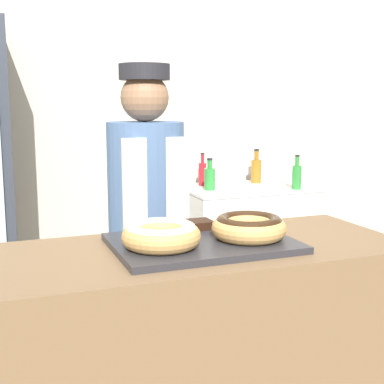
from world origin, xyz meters
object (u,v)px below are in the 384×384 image
chest_freezer (251,244)px  bottle_amber (256,170)px  donut_light_glaze (161,234)px  bottle_red (202,173)px  serving_tray (202,243)px  donut_chocolate_glaze (249,226)px  baker_person (147,235)px  brownie_back_left (172,227)px  brownie_back_right (199,224)px  bottle_green_b (297,176)px  bottle_green (210,178)px

chest_freezer → bottle_amber: 0.56m
donut_light_glaze → bottle_red: bottle_red is taller
serving_tray → chest_freezer: serving_tray is taller
serving_tray → bottle_red: 2.06m
donut_chocolate_glaze → bottle_red: (0.61, 1.95, -0.08)m
bottle_red → chest_freezer: bearing=-26.7°
donut_chocolate_glaze → baker_person: (-0.19, 0.66, -0.17)m
donut_light_glaze → donut_chocolate_glaze: bearing=0.0°
bottle_amber → donut_light_glaze: bearing=-125.3°
serving_tray → chest_freezer: (1.10, 1.75, -0.55)m
donut_light_glaze → brownie_back_left: size_ratio=2.81×
brownie_back_right → baker_person: 0.48m
serving_tray → baker_person: baker_person is taller
chest_freezer → bottle_red: (-0.32, 0.16, 0.53)m
donut_chocolate_glaze → brownie_back_right: size_ratio=2.81×
baker_person → bottle_green_b: (1.36, 0.91, 0.09)m
bottle_green → bottle_amber: (0.46, 0.18, 0.01)m
bottle_green → baker_person: bearing=-125.1°
brownie_back_left → chest_freezer: brownie_back_left is taller
donut_light_glaze → baker_person: size_ratio=0.16×
serving_tray → chest_freezer: bearing=57.9°
serving_tray → donut_light_glaze: 0.18m
brownie_back_right → chest_freezer: bearing=56.7°
donut_chocolate_glaze → baker_person: baker_person is taller
donut_light_glaze → donut_chocolate_glaze: same height
brownie_back_right → bottle_green_b: bottle_green_b is taller
serving_tray → bottle_green: (0.75, 1.71, -0.03)m
donut_chocolate_glaze → baker_person: bearing=106.1°
donut_light_glaze → baker_person: (0.14, 0.66, -0.17)m
bottle_green_b → donut_chocolate_glaze: bearing=-126.8°
donut_light_glaze → bottle_green_b: 2.16m
donut_chocolate_glaze → bottle_green_b: (1.17, 1.56, -0.08)m
serving_tray → bottle_amber: size_ratio=2.43×
serving_tray → brownie_back_right: (0.06, 0.17, 0.03)m
serving_tray → bottle_amber: bottle_amber is taller
donut_chocolate_glaze → chest_freezer: size_ratio=0.26×
brownie_back_right → chest_freezer: (1.04, 1.58, -0.57)m
serving_tray → donut_light_glaze: donut_light_glaze is taller
donut_chocolate_glaze → bottle_amber: bearing=61.7°
baker_person → bottle_green: size_ratio=7.36×
baker_person → bottle_green_b: size_ratio=6.76×
bottle_green → chest_freezer: bearing=6.0°
brownie_back_right → bottle_red: 1.89m
serving_tray → donut_chocolate_glaze: 0.18m
chest_freezer → bottle_green_b: size_ratio=4.19×
donut_light_glaze → chest_freezer: donut_light_glaze is taller
donut_chocolate_glaze → baker_person: 0.70m
donut_light_glaze → bottle_green: bottle_green is taller
bottle_green_b → brownie_back_left: bearing=-135.6°
serving_tray → donut_chocolate_glaze: (0.16, -0.04, 0.06)m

